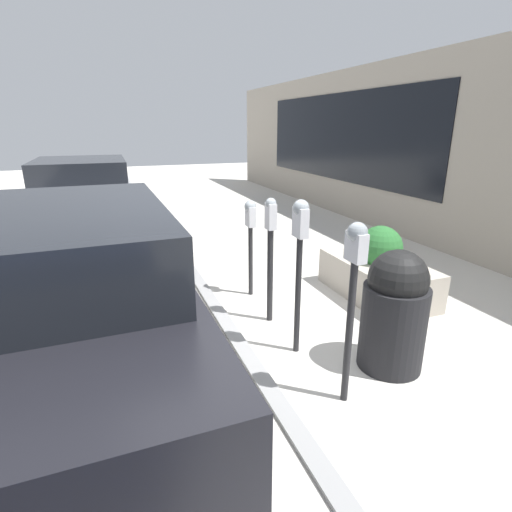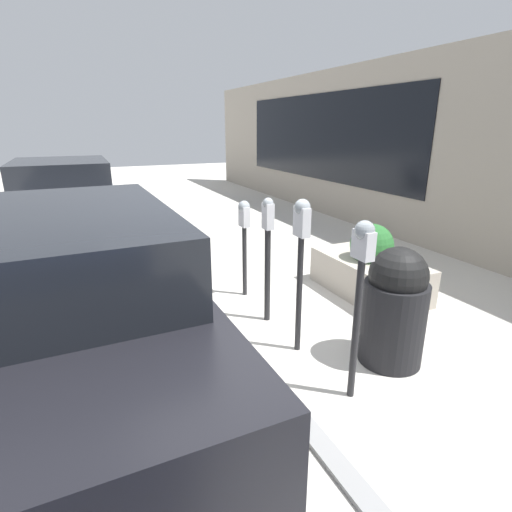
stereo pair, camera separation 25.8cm
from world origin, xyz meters
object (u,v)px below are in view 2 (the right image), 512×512
(parking_meter_nearest, at_px, (361,274))
(planter_box, at_px, (369,269))
(parked_car_middle, at_px, (75,295))
(trash_bin, at_px, (395,307))
(parking_meter_fourth, at_px, (244,227))
(parked_car_rear, at_px, (65,196))
(parking_meter_middle, at_px, (268,244))
(parking_meter_second, at_px, (301,244))

(parking_meter_nearest, distance_m, planter_box, 2.45)
(parked_car_middle, relative_size, trash_bin, 4.12)
(parking_meter_nearest, bearing_deg, parking_meter_fourth, -0.48)
(parked_car_rear, xyz_separation_m, trash_bin, (-6.50, -2.78, -0.24))
(parking_meter_middle, relative_size, trash_bin, 1.26)
(parking_meter_nearest, xyz_separation_m, parking_meter_fourth, (2.34, -0.02, -0.17))
(parking_meter_middle, distance_m, trash_bin, 1.50)
(parking_meter_nearest, height_order, parking_meter_middle, parking_meter_nearest)
(parking_meter_nearest, height_order, parked_car_middle, parked_car_middle)
(parking_meter_fourth, distance_m, parked_car_middle, 2.34)
(parking_meter_middle, height_order, planter_box, parking_meter_middle)
(planter_box, height_order, parked_car_middle, parked_car_middle)
(planter_box, bearing_deg, parked_car_rear, 36.01)
(parking_meter_second, bearing_deg, parked_car_rear, 19.17)
(parked_car_middle, relative_size, parked_car_rear, 1.10)
(parking_meter_middle, xyz_separation_m, planter_box, (0.14, -1.62, -0.59))
(parking_meter_second, height_order, trash_bin, parking_meter_second)
(parking_meter_nearest, height_order, parked_car_rear, parked_car_rear)
(parked_car_rear, bearing_deg, parked_car_middle, -178.54)
(parked_car_middle, bearing_deg, parking_meter_fourth, -62.20)
(planter_box, xyz_separation_m, parked_car_middle, (-0.46, 3.62, 0.47))
(parking_meter_second, bearing_deg, trash_bin, -127.64)
(parking_meter_nearest, relative_size, planter_box, 0.98)
(planter_box, height_order, trash_bin, trash_bin)
(parking_meter_nearest, height_order, parking_meter_fourth, parking_meter_nearest)
(parking_meter_middle, xyz_separation_m, parked_car_middle, (-0.32, 2.01, -0.12))
(trash_bin, bearing_deg, parking_meter_fourth, 17.65)
(planter_box, relative_size, parked_car_rear, 0.36)
(planter_box, distance_m, parked_car_rear, 6.29)
(parking_meter_second, distance_m, planter_box, 2.00)
(parking_meter_fourth, bearing_deg, parked_car_middle, 118.33)
(parking_meter_nearest, relative_size, parking_meter_middle, 1.05)
(parked_car_rear, bearing_deg, planter_box, -143.25)
(parking_meter_second, distance_m, parked_car_middle, 2.06)
(parked_car_middle, distance_m, trash_bin, 2.88)
(parking_meter_nearest, bearing_deg, planter_box, -43.02)
(parked_car_middle, bearing_deg, parking_meter_second, -101.95)
(parking_meter_nearest, height_order, planter_box, parking_meter_nearest)
(parked_car_rear, relative_size, trash_bin, 3.74)
(parking_meter_second, relative_size, planter_box, 1.00)
(parking_meter_second, xyz_separation_m, parked_car_middle, (0.40, 2.00, -0.32))
(parking_meter_fourth, relative_size, trash_bin, 1.12)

